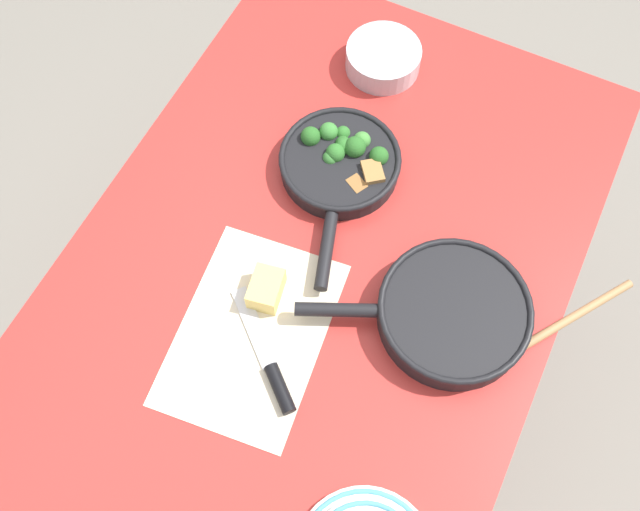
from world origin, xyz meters
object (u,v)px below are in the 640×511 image
(skillet_eggs, at_px, (451,314))
(wooden_spoon, at_px, (535,339))
(skillet_broccoli, at_px, (341,163))
(prep_bowl_steel, at_px, (383,58))
(grater_knife, at_px, (271,367))
(cheese_block, at_px, (266,289))

(skillet_eggs, xyz_separation_m, wooden_spoon, (0.03, -0.15, -0.02))
(skillet_broccoli, bearing_deg, prep_bowl_steel, 168.37)
(skillet_broccoli, height_order, prep_bowl_steel, skillet_broccoli)
(skillet_broccoli, bearing_deg, skillet_eggs, 39.30)
(skillet_eggs, relative_size, grater_knife, 1.92)
(grater_knife, xyz_separation_m, prep_bowl_steel, (0.67, 0.09, 0.02))
(skillet_eggs, bearing_deg, wooden_spoon, 166.20)
(skillet_broccoli, distance_m, grater_knife, 0.41)
(skillet_eggs, distance_m, grater_knife, 0.32)
(grater_knife, bearing_deg, prep_bowl_steel, -41.71)
(skillet_broccoli, xyz_separation_m, grater_knife, (-0.40, -0.06, -0.02))
(skillet_broccoli, distance_m, skillet_eggs, 0.36)
(skillet_broccoli, xyz_separation_m, prep_bowl_steel, (0.26, 0.03, -0.00))
(skillet_eggs, distance_m, cheese_block, 0.32)
(skillet_eggs, height_order, prep_bowl_steel, skillet_eggs)
(wooden_spoon, distance_m, prep_bowl_steel, 0.64)
(grater_knife, distance_m, cheese_block, 0.14)
(skillet_broccoli, relative_size, cheese_block, 4.61)
(grater_knife, bearing_deg, wooden_spoon, -107.36)
(cheese_block, bearing_deg, skillet_broccoli, -1.17)
(skillet_broccoli, distance_m, prep_bowl_steel, 0.27)
(skillet_eggs, distance_m, wooden_spoon, 0.15)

